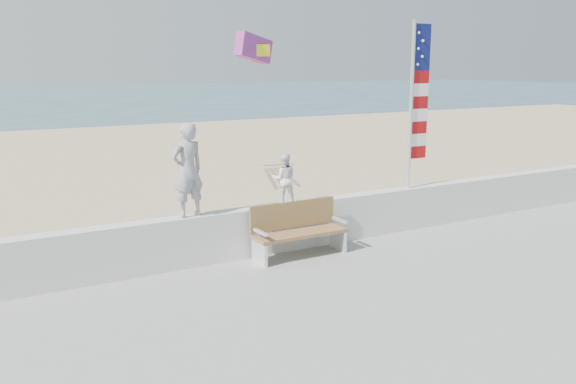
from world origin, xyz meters
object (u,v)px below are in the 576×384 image
Objects in this scene: flag at (416,98)px; adult at (188,170)px; bench at (298,229)px; child at (284,179)px.

adult is at bearing 180.00° from flag.
adult is 2.33m from bench.
flag reaches higher than adult.
adult is at bearing 23.58° from child.
bench is at bearing -171.84° from flag.
adult is 5.23m from flag.
child is at bearing 93.11° from bench.
flag is at bearing 168.23° from adult.
child is 0.54× the size of bench.
bench is 3.94m from flag.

